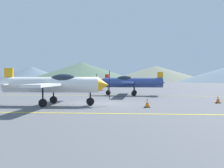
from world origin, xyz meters
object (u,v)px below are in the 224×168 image
airplane_far (87,81)px  traffic_cone_front (147,103)px  airplane_mid (130,82)px  airplane_near (55,84)px  traffic_cone_side (218,99)px

airplane_far → traffic_cone_front: airplane_far is taller
airplane_mid → traffic_cone_front: airplane_mid is taller
airplane_near → traffic_cone_side: size_ratio=14.31×
airplane_mid → traffic_cone_side: (6.48, -7.39, -1.14)m
airplane_mid → airplane_far: (-6.90, 11.45, 0.00)m
airplane_far → traffic_cone_front: 23.14m
airplane_mid → traffic_cone_front: 10.38m
airplane_near → airplane_far: bearing=94.9°
airplane_mid → traffic_cone_front: (1.04, -10.26, -1.14)m
airplane_near → airplane_far: (-1.79, 21.04, 0.00)m
airplane_near → traffic_cone_side: 11.85m
airplane_mid → traffic_cone_side: 9.89m
airplane_mid → airplane_far: bearing=121.1°
traffic_cone_front → traffic_cone_side: (5.43, 2.87, 0.00)m
airplane_mid → traffic_cone_side: bearing=-48.8°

